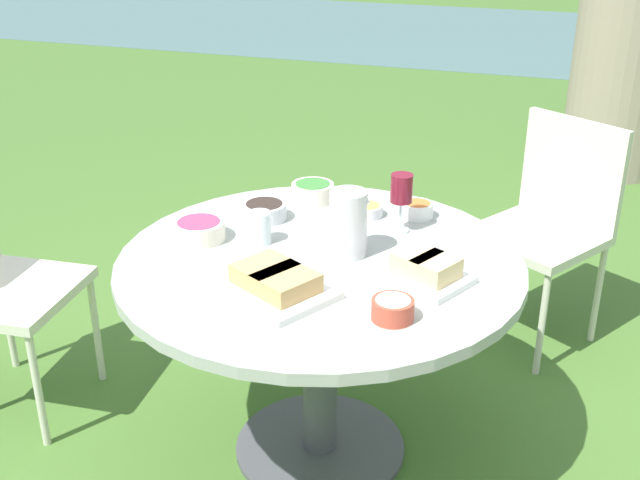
% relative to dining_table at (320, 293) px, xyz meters
% --- Properties ---
extents(ground_plane, '(40.00, 40.00, 0.00)m').
position_rel_dining_table_xyz_m(ground_plane, '(0.00, 0.00, -0.59)').
color(ground_plane, '#446B2B').
extents(river_strip, '(40.00, 4.00, 0.01)m').
position_rel_dining_table_xyz_m(river_strip, '(0.00, 7.62, -0.58)').
color(river_strip, '#4C706B').
rests_on(river_strip, ground_plane).
extents(dining_table, '(1.21, 1.21, 0.70)m').
position_rel_dining_table_xyz_m(dining_table, '(0.00, 0.00, 0.00)').
color(dining_table, '#4C4C51').
rests_on(dining_table, ground_plane).
extents(chair_near_right, '(0.59, 0.59, 0.89)m').
position_rel_dining_table_xyz_m(chair_near_right, '(0.62, 1.01, -0.06)').
color(chair_near_right, beige).
rests_on(chair_near_right, ground_plane).
extents(water_pitcher, '(0.12, 0.11, 0.20)m').
position_rel_dining_table_xyz_m(water_pitcher, '(0.07, 0.05, 0.22)').
color(water_pitcher, silver).
rests_on(water_pitcher, dining_table).
extents(wine_glass, '(0.07, 0.07, 0.19)m').
position_rel_dining_table_xyz_m(wine_glass, '(0.18, 0.27, 0.26)').
color(wine_glass, silver).
rests_on(wine_glass, dining_table).
extents(platter_bread_main, '(0.45, 0.39, 0.07)m').
position_rel_dining_table_xyz_m(platter_bread_main, '(-0.06, -0.23, 0.15)').
color(platter_bread_main, white).
rests_on(platter_bread_main, dining_table).
extents(platter_charcuterie, '(0.34, 0.29, 0.08)m').
position_rel_dining_table_xyz_m(platter_charcuterie, '(0.31, -0.04, 0.15)').
color(platter_charcuterie, white).
rests_on(platter_charcuterie, dining_table).
extents(bowl_fries, '(0.10, 0.10, 0.04)m').
position_rel_dining_table_xyz_m(bowl_fries, '(0.05, 0.36, 0.14)').
color(bowl_fries, silver).
rests_on(bowl_fries, dining_table).
extents(bowl_salad, '(0.15, 0.15, 0.06)m').
position_rel_dining_table_xyz_m(bowl_salad, '(-0.17, 0.43, 0.15)').
color(bowl_salad, beige).
rests_on(bowl_salad, dining_table).
extents(bowl_olives, '(0.15, 0.15, 0.05)m').
position_rel_dining_table_xyz_m(bowl_olives, '(-0.27, 0.22, 0.15)').
color(bowl_olives, silver).
rests_on(bowl_olives, dining_table).
extents(bowl_dip_red, '(0.16, 0.16, 0.06)m').
position_rel_dining_table_xyz_m(bowl_dip_red, '(-0.40, 0.01, 0.15)').
color(bowl_dip_red, beige).
rests_on(bowl_dip_red, dining_table).
extents(bowl_dip_cream, '(0.11, 0.11, 0.06)m').
position_rel_dining_table_xyz_m(bowl_dip_cream, '(0.29, -0.27, 0.15)').
color(bowl_dip_cream, '#B74733').
rests_on(bowl_dip_cream, dining_table).
extents(bowl_roasted_veg, '(0.10, 0.10, 0.05)m').
position_rel_dining_table_xyz_m(bowl_roasted_veg, '(0.21, 0.40, 0.15)').
color(bowl_roasted_veg, white).
rests_on(bowl_roasted_veg, dining_table).
extents(cup_water_near, '(0.07, 0.07, 0.10)m').
position_rel_dining_table_xyz_m(cup_water_near, '(-0.21, 0.05, 0.17)').
color(cup_water_near, silver).
rests_on(cup_water_near, dining_table).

